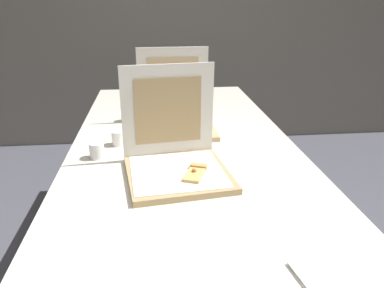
% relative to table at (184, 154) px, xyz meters
% --- Properties ---
extents(wall_back, '(10.00, 0.10, 2.60)m').
position_rel_table_xyz_m(wall_back, '(0.00, 2.08, 0.60)').
color(wall_back, gray).
rests_on(wall_back, ground).
extents(table, '(0.95, 2.12, 0.75)m').
position_rel_table_xyz_m(table, '(0.00, 0.00, 0.00)').
color(table, silver).
rests_on(table, ground).
extents(pizza_box_front, '(0.39, 0.39, 0.37)m').
position_rel_table_xyz_m(pizza_box_front, '(-0.05, -0.28, 0.10)').
color(pizza_box_front, tan).
rests_on(pizza_box_front, table).
extents(pizza_box_middle, '(0.36, 0.36, 0.37)m').
position_rel_table_xyz_m(pizza_box_middle, '(-0.02, 0.21, 0.10)').
color(pizza_box_middle, tan).
rests_on(pizza_box_middle, table).
extents(cup_white_far, '(0.06, 0.06, 0.06)m').
position_rel_table_xyz_m(cup_white_far, '(-0.26, 0.35, 0.08)').
color(cup_white_far, white).
rests_on(cup_white_far, table).
extents(cup_white_mid, '(0.06, 0.06, 0.06)m').
position_rel_table_xyz_m(cup_white_mid, '(-0.28, 0.02, 0.08)').
color(cup_white_mid, white).
rests_on(cup_white_mid, table).
extents(cup_white_near_center, '(0.06, 0.06, 0.06)m').
position_rel_table_xyz_m(cup_white_near_center, '(-0.35, -0.12, 0.08)').
color(cup_white_near_center, white).
rests_on(cup_white_near_center, table).
extents(napkin_pile, '(0.16, 0.16, 0.01)m').
position_rel_table_xyz_m(napkin_pile, '(0.25, -0.87, 0.05)').
color(napkin_pile, white).
rests_on(napkin_pile, table).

